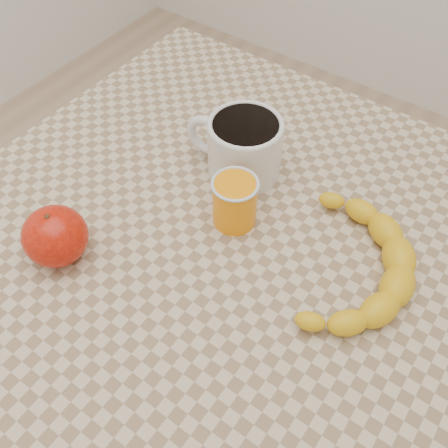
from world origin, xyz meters
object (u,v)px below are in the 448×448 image
Objects in this scene: table at (224,267)px; apple at (55,236)px; orange_juice_glass at (235,201)px; coffee_mug at (243,145)px; banana at (353,264)px.

apple is at bearing -135.21° from table.
table is 0.13m from orange_juice_glass.
coffee_mug is 1.60× the size of apple.
coffee_mug is at bearing 68.63° from apple.
orange_juice_glass reaches higher than banana.
coffee_mug is (-0.05, 0.12, 0.14)m from table.
coffee_mug is 0.10m from orange_juice_glass.
orange_juice_glass is (-0.00, 0.03, 0.13)m from table.
table is 0.21m from banana.
table is 2.67× the size of banana.
banana reaches higher than table.
coffee_mug reaches higher than orange_juice_glass.
banana is at bearing 4.28° from orange_juice_glass.
coffee_mug reaches higher than banana.
coffee_mug is 0.24m from banana.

